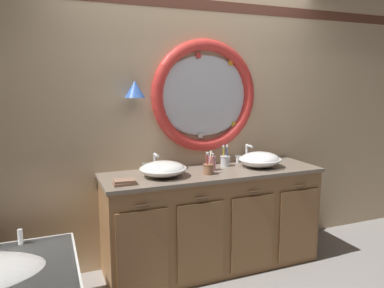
# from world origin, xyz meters

# --- Properties ---
(ground_plane) EXTENTS (14.00, 14.00, 0.00)m
(ground_plane) POSITION_xyz_m (0.00, 0.00, 0.00)
(ground_plane) COLOR gray
(back_wall_assembly) EXTENTS (6.40, 0.26, 2.60)m
(back_wall_assembly) POSITION_xyz_m (0.01, 0.58, 1.32)
(back_wall_assembly) COLOR #D6B78E
(back_wall_assembly) RESTS_ON ground_plane
(vanity_counter) EXTENTS (1.93, 0.62, 0.88)m
(vanity_counter) POSITION_xyz_m (0.07, 0.26, 0.44)
(vanity_counter) COLOR olive
(vanity_counter) RESTS_ON ground_plane
(sink_basin_left) EXTENTS (0.39, 0.39, 0.12)m
(sink_basin_left) POSITION_xyz_m (-0.39, 0.23, 0.95)
(sink_basin_left) COLOR white
(sink_basin_left) RESTS_ON vanity_counter
(sink_basin_right) EXTENTS (0.39, 0.39, 0.14)m
(sink_basin_right) POSITION_xyz_m (0.53, 0.23, 0.95)
(sink_basin_right) COLOR white
(sink_basin_right) RESTS_ON vanity_counter
(faucet_set_left) EXTENTS (0.23, 0.12, 0.15)m
(faucet_set_left) POSITION_xyz_m (-0.39, 0.47, 0.94)
(faucet_set_left) COLOR silver
(faucet_set_left) RESTS_ON vanity_counter
(faucet_set_right) EXTENTS (0.24, 0.13, 0.18)m
(faucet_set_right) POSITION_xyz_m (0.53, 0.47, 0.95)
(faucet_set_right) COLOR silver
(faucet_set_right) RESTS_ON vanity_counter
(toothbrush_holder_left) EXTENTS (0.09, 0.09, 0.20)m
(toothbrush_holder_left) POSITION_xyz_m (-0.01, 0.16, 0.93)
(toothbrush_holder_left) COLOR #996647
(toothbrush_holder_left) RESTS_ON vanity_counter
(toothbrush_holder_right) EXTENTS (0.09, 0.09, 0.20)m
(toothbrush_holder_right) POSITION_xyz_m (0.25, 0.38, 0.94)
(toothbrush_holder_right) COLOR silver
(toothbrush_holder_right) RESTS_ON vanity_counter
(soap_dispenser) EXTENTS (0.06, 0.07, 0.16)m
(soap_dispenser) POSITION_xyz_m (0.07, 0.28, 0.95)
(soap_dispenser) COLOR pink
(soap_dispenser) RESTS_ON vanity_counter
(folded_hand_towel) EXTENTS (0.17, 0.11, 0.04)m
(folded_hand_towel) POSITION_xyz_m (-0.73, 0.11, 0.90)
(folded_hand_towel) COLOR #936B56
(folded_hand_towel) RESTS_ON vanity_counter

